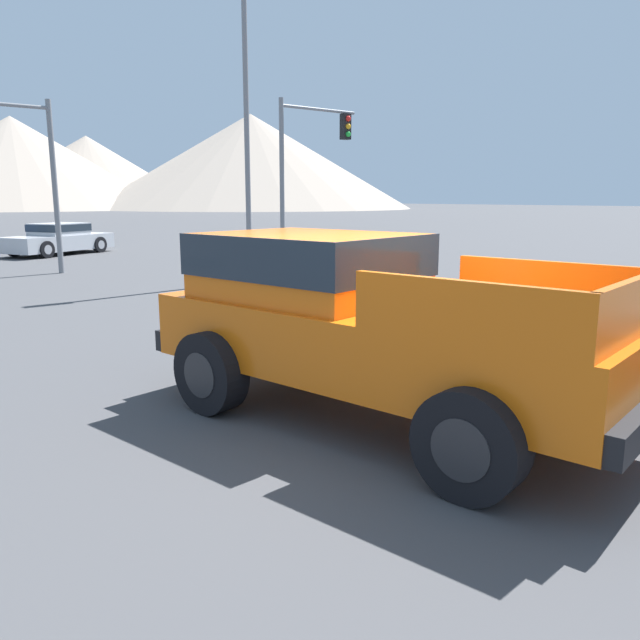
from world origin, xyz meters
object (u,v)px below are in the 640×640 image
(parked_car_silver, at_px, (58,239))
(street_lamp_post, at_px, (246,81))
(traffic_light_crosswalk, at_px, (311,151))
(orange_pickup_truck, at_px, (357,315))

(parked_car_silver, height_order, street_lamp_post, street_lamp_post)
(parked_car_silver, xyz_separation_m, traffic_light_crosswalk, (6.34, -8.53, 3.21))
(traffic_light_crosswalk, bearing_deg, street_lamp_post, -144.56)
(orange_pickup_truck, xyz_separation_m, parked_car_silver, (3.15, 21.63, -0.44))
(orange_pickup_truck, xyz_separation_m, traffic_light_crosswalk, (9.49, 13.11, 2.77))
(orange_pickup_truck, bearing_deg, street_lamp_post, 52.86)
(street_lamp_post, bearing_deg, parked_car_silver, 97.79)
(traffic_light_crosswalk, distance_m, street_lamp_post, 5.95)
(street_lamp_post, bearing_deg, traffic_light_crosswalk, 35.44)
(street_lamp_post, bearing_deg, orange_pickup_truck, -116.10)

